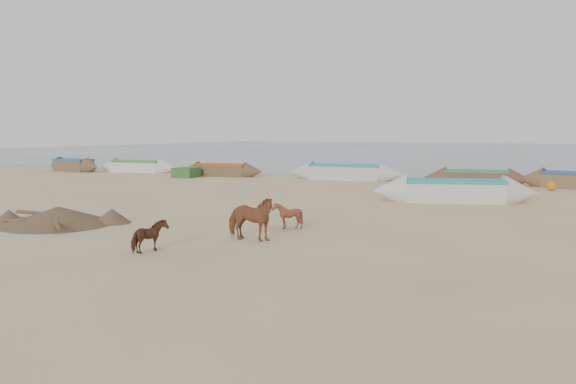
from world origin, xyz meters
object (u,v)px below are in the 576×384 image
object	(u,v)px
calf_front	(287,215)
calf_right	(150,237)
cow_adult	(250,219)
near_canoe	(454,191)

from	to	relation	value
calf_front	calf_right	xyz separation A→B (m)	(-1.55, -4.27, -0.02)
cow_adult	calf_front	size ratio (longest dim) A/B	1.75
near_canoe	cow_adult	bearing A→B (deg)	-124.32
cow_adult	near_canoe	bearing A→B (deg)	-21.03
calf_right	cow_adult	bearing A→B (deg)	-43.23
cow_adult	near_canoe	world-z (taller)	cow_adult
cow_adult	near_canoe	xyz separation A→B (m)	(3.53, 10.68, -0.13)
calf_front	calf_right	distance (m)	4.54
calf_front	near_canoe	distance (m)	9.29
cow_adult	calf_right	distance (m)	2.66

